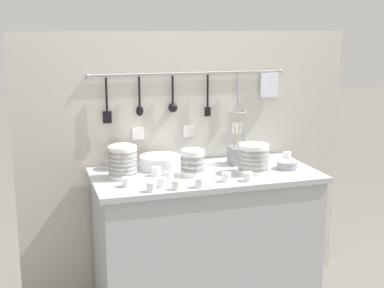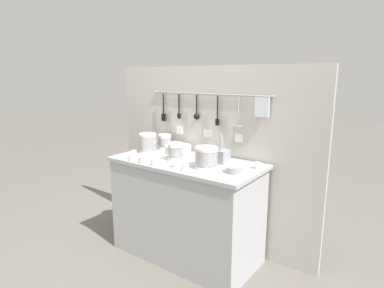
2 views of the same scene
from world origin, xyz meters
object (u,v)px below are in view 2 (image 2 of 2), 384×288
Objects in this scene: cup_back_right at (162,153)px; cup_back_left at (132,158)px; cup_by_caddy at (185,167)px; cup_edge_near at (158,156)px; plate_stack at (178,149)px; bowl_stack_tall_left at (176,152)px; cup_mid_row at (143,160)px; bowl_stack_wide_centre at (165,142)px; bowl_stack_nested_right at (148,143)px; steel_mixing_bowl at (234,170)px; cutlery_caddy at (221,156)px; cup_beside_plates at (154,162)px; cup_edge_far at (134,153)px; cup_front_left at (258,166)px; cup_front_right at (176,164)px; bowl_stack_back_corner at (206,158)px; cup_centre at (143,157)px.

cup_back_left is at bearing -107.93° from cup_back_right.
cup_edge_near is at bearing 160.43° from cup_by_caddy.
cup_back_right is at bearing 150.99° from cup_by_caddy.
plate_stack reaches higher than cup_by_caddy.
bowl_stack_tall_left is 0.28m from cup_mid_row.
bowl_stack_wide_centre is at bearing 142.82° from bowl_stack_tall_left.
cup_by_caddy is at bearing -37.59° from bowl_stack_wide_centre.
cup_back_right is (0.09, 0.28, 0.00)m from cup_back_left.
bowl_stack_nested_right is 0.26m from cup_edge_near.
steel_mixing_bowl is at bearing -17.51° from bowl_stack_wide_centre.
cup_mid_row and cup_edge_near have the same top height.
cup_back_left and cup_edge_near have the same top height.
cup_beside_plates is (-0.37, -0.39, -0.03)m from cutlery_caddy.
cup_edge_far is at bearing -129.28° from plate_stack.
cup_mid_row is at bearing -175.12° from cup_by_caddy.
bowl_stack_wide_centre is (-0.34, 0.26, -0.00)m from bowl_stack_tall_left.
cup_edge_near is (0.19, -0.31, -0.05)m from bowl_stack_wide_centre.
cup_front_left is (1.00, -0.09, -0.05)m from bowl_stack_wide_centre.
bowl_stack_nested_right reaches higher than cup_front_right.
bowl_stack_wide_centre is at bearing 162.49° from steel_mixing_bowl.
cup_front_left is at bearing 1.81° from cutlery_caddy.
cup_back_left and cup_mid_row have the same top height.
cup_front_left is 1.00× the size of cup_mid_row.
cup_front_right and cup_beside_plates have the same top height.
cutlery_caddy is at bearing 24.79° from bowl_stack_tall_left.
bowl_stack_back_corner is 3.44× the size of cup_by_caddy.
bowl_stack_tall_left is 1.20× the size of steel_mixing_bowl.
cup_front_right is at bearing -161.74° from steel_mixing_bowl.
cutlery_caddy is 4.95× the size of cup_mid_row.
bowl_stack_wide_centre is at bearing 122.30° from cup_beside_plates.
cup_back_left and cup_centre have the same top height.
bowl_stack_back_corner is 0.75m from bowl_stack_wide_centre.
cup_edge_far is at bearing -160.08° from cutlery_caddy.
plate_stack is (-0.13, 0.20, -0.04)m from bowl_stack_tall_left.
plate_stack is 0.45m from cup_back_left.
bowl_stack_wide_centre is at bearing 121.81° from cup_edge_near.
bowl_stack_nested_right is 0.72m from cutlery_caddy.
cup_beside_plates is at bearing -19.23° from cup_edge_far.
cup_back_right is (-0.44, 0.24, 0.00)m from cup_by_caddy.
cup_edge_near is at bearing -58.19° from bowl_stack_wide_centre.
plate_stack is 0.40m from cup_edge_far.
bowl_stack_nested_right is 1.21× the size of bowl_stack_tall_left.
bowl_stack_wide_centre reaches higher than cup_edge_far.
cup_edge_far is at bearing -167.69° from cup_edge_near.
cup_back_right is at bearing 119.91° from cup_beside_plates.
cutlery_caddy is 0.53m from cup_edge_near.
bowl_stack_nested_right is 3.58× the size of cup_beside_plates.
steel_mixing_bowl is at bearing 2.25° from cup_edge_near.
plate_stack reaches higher than cup_front_left.
cup_front_right is at bearing 7.87° from cup_back_left.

